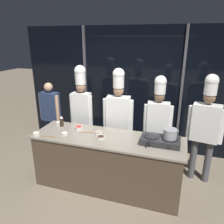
# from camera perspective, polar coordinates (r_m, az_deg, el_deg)

# --- Properties ---
(ground_plane) EXTENTS (24.00, 24.00, 0.00)m
(ground_plane) POSITION_cam_1_polar(r_m,az_deg,el_deg) (4.05, -1.15, -18.49)
(ground_plane) COLOR #7F705B
(window_wall_back) EXTENTS (5.06, 0.09, 2.70)m
(window_wall_back) POSITION_cam_1_polar(r_m,az_deg,el_deg) (4.89, 4.93, 5.79)
(window_wall_back) COLOR black
(window_wall_back) RESTS_ON ground_plane
(demo_counter) EXTENTS (2.47, 0.78, 0.93)m
(demo_counter) POSITION_cam_1_polar(r_m,az_deg,el_deg) (3.78, -1.19, -12.91)
(demo_counter) COLOR #4C3D2D
(demo_counter) RESTS_ON ground_plane
(portable_stove) EXTENTS (0.59, 0.35, 0.11)m
(portable_stove) POSITION_cam_1_polar(r_m,az_deg,el_deg) (3.41, 12.50, -7.26)
(portable_stove) COLOR #28282B
(portable_stove) RESTS_ON demo_counter
(frying_pan) EXTENTS (0.24, 0.41, 0.04)m
(frying_pan) POSITION_cam_1_polar(r_m,az_deg,el_deg) (3.39, 10.30, -5.93)
(frying_pan) COLOR #232326
(frying_pan) RESTS_ON portable_stove
(stock_pot) EXTENTS (0.23, 0.20, 0.15)m
(stock_pot) POSITION_cam_1_polar(r_m,az_deg,el_deg) (3.35, 14.96, -5.45)
(stock_pot) COLOR #93969B
(stock_pot) RESTS_ON portable_stove
(squeeze_bottle_soy) EXTENTS (0.07, 0.07, 0.20)m
(squeeze_bottle_soy) POSITION_cam_1_polar(r_m,az_deg,el_deg) (4.05, -13.04, -2.38)
(squeeze_bottle_soy) COLOR #332319
(squeeze_bottle_soy) RESTS_ON demo_counter
(prep_bowl_noodles) EXTENTS (0.11, 0.11, 0.04)m
(prep_bowl_noodles) POSITION_cam_1_polar(r_m,az_deg,el_deg) (3.84, -19.17, -5.34)
(prep_bowl_noodles) COLOR silver
(prep_bowl_noodles) RESTS_ON demo_counter
(prep_bowl_bell_pepper) EXTENTS (0.14, 0.14, 0.06)m
(prep_bowl_bell_pepper) POSITION_cam_1_polar(r_m,az_deg,el_deg) (3.88, -8.67, -4.04)
(prep_bowl_bell_pepper) COLOR silver
(prep_bowl_bell_pepper) RESTS_ON demo_counter
(prep_bowl_mushrooms) EXTENTS (0.12, 0.12, 0.04)m
(prep_bowl_mushrooms) POSITION_cam_1_polar(r_m,az_deg,el_deg) (3.67, -3.47, -5.40)
(prep_bowl_mushrooms) COLOR silver
(prep_bowl_mushrooms) RESTS_ON demo_counter
(prep_bowl_rice) EXTENTS (0.10, 0.10, 0.04)m
(prep_bowl_rice) POSITION_cam_1_polar(r_m,az_deg,el_deg) (3.73, -12.27, -5.48)
(prep_bowl_rice) COLOR silver
(prep_bowl_rice) RESTS_ON demo_counter
(prep_bowl_garlic) EXTENTS (0.10, 0.10, 0.06)m
(prep_bowl_garlic) POSITION_cam_1_polar(r_m,az_deg,el_deg) (4.15, -13.71, -2.84)
(prep_bowl_garlic) COLOR silver
(prep_bowl_garlic) RESTS_ON demo_counter
(prep_bowl_soy_glaze) EXTENTS (0.14, 0.14, 0.03)m
(prep_bowl_soy_glaze) POSITION_cam_1_polar(r_m,az_deg,el_deg) (3.52, -2.96, -6.54)
(prep_bowl_soy_glaze) COLOR silver
(prep_bowl_soy_glaze) RESTS_ON demo_counter
(serving_spoon_slotted) EXTENTS (0.23, 0.11, 0.02)m
(serving_spoon_slotted) POSITION_cam_1_polar(r_m,az_deg,el_deg) (3.74, -6.05, -5.27)
(serving_spoon_slotted) COLOR olive
(serving_spoon_slotted) RESTS_ON demo_counter
(serving_spoon_solid) EXTENTS (0.27, 0.08, 0.02)m
(serving_spoon_solid) POSITION_cam_1_polar(r_m,az_deg,el_deg) (3.70, -15.58, -6.16)
(serving_spoon_solid) COLOR olive
(serving_spoon_solid) RESTS_ON demo_counter
(person_guest) EXTENTS (0.50, 0.25, 1.58)m
(person_guest) POSITION_cam_1_polar(r_m,az_deg,el_deg) (4.84, -15.75, 0.18)
(person_guest) COLOR #2D3856
(person_guest) RESTS_ON ground_plane
(chef_head) EXTENTS (0.48, 0.21, 1.97)m
(chef_head) POSITION_cam_1_polar(r_m,az_deg,el_deg) (4.34, -7.96, 1.74)
(chef_head) COLOR #2D3856
(chef_head) RESTS_ON ground_plane
(chef_sous) EXTENTS (0.57, 0.27, 1.95)m
(chef_sous) POSITION_cam_1_polar(r_m,az_deg,el_deg) (4.08, 1.63, -0.17)
(chef_sous) COLOR #232326
(chef_sous) RESTS_ON ground_plane
(chef_line) EXTENTS (0.51, 0.24, 1.85)m
(chef_line) POSITION_cam_1_polar(r_m,az_deg,el_deg) (4.00, 11.92, -1.52)
(chef_line) COLOR #2D3856
(chef_line) RESTS_ON ground_plane
(chef_pastry) EXTENTS (0.58, 0.30, 1.92)m
(chef_pastry) POSITION_cam_1_polar(r_m,az_deg,el_deg) (3.97, 23.27, -2.64)
(chef_pastry) COLOR #4C4C51
(chef_pastry) RESTS_ON ground_plane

